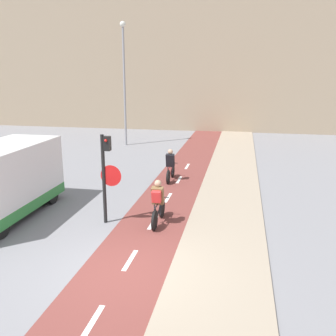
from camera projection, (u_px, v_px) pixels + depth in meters
ground_plane at (124, 271)px, 9.06m from camera, size 120.00×120.00×0.00m
bike_lane at (124, 270)px, 9.07m from camera, size 2.15×60.00×0.02m
sidewalk_strip at (218, 280)px, 8.63m from camera, size 2.40×60.00×0.05m
building_row_background at (213, 59)px, 31.42m from camera, size 60.00×5.20×11.50m
traffic_light_pole at (106, 169)px, 11.53m from camera, size 0.67×0.25×2.85m
street_lamp_far at (124, 73)px, 23.62m from camera, size 0.36×0.36×7.71m
cyclist_near at (158, 203)px, 11.69m from camera, size 0.46×1.70×1.45m
cyclist_far at (170, 166)px, 16.44m from camera, size 0.46×1.67×1.43m
van at (2, 183)px, 12.18m from camera, size 1.99×4.66×2.38m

